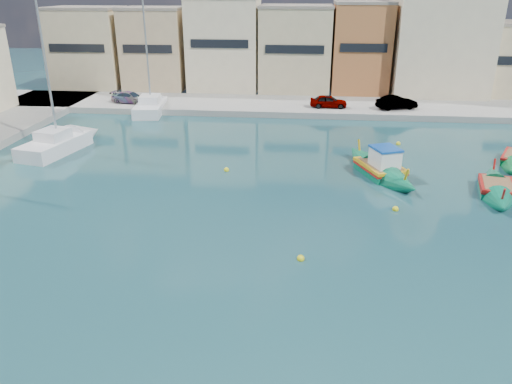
% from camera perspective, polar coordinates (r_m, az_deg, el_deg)
% --- Properties ---
extents(ground, '(160.00, 160.00, 0.00)m').
position_cam_1_polar(ground, '(23.10, 15.91, -9.61)').
color(ground, '#153541').
rests_on(ground, ground).
extents(north_quay, '(80.00, 8.00, 0.60)m').
position_cam_1_polar(north_quay, '(52.75, 10.45, 9.48)').
color(north_quay, gray).
rests_on(north_quay, ground).
extents(north_townhouses, '(83.20, 7.87, 10.19)m').
position_cam_1_polar(north_townhouses, '(60.06, 16.86, 15.04)').
color(north_townhouses, '#CCB98D').
rests_on(north_townhouses, ground).
extents(church_block, '(10.00, 10.00, 19.10)m').
position_cam_1_polar(church_block, '(61.07, 20.34, 17.98)').
color(church_block, beige).
rests_on(church_block, ground).
extents(parked_cars, '(31.19, 2.61, 1.31)m').
position_cam_1_polar(parked_cars, '(50.97, 2.79, 10.43)').
color(parked_cars, '#4C1919').
rests_on(parked_cars, north_quay).
extents(luzzu_blue_cabin, '(5.31, 9.11, 3.17)m').
position_cam_1_polar(luzzu_blue_cabin, '(34.89, 14.00, 2.53)').
color(luzzu_blue_cabin, '#0A704B').
rests_on(luzzu_blue_cabin, ground).
extents(luzzu_green, '(3.57, 7.75, 2.37)m').
position_cam_1_polar(luzzu_green, '(34.28, 25.77, 0.27)').
color(luzzu_green, '#0B7350').
rests_on(luzzu_green, ground).
extents(yacht_north, '(3.56, 9.13, 11.88)m').
position_cam_1_polar(yacht_north, '(53.67, -11.61, 9.80)').
color(yacht_north, white).
rests_on(yacht_north, ground).
extents(yacht_midnorth, '(4.33, 8.98, 12.25)m').
position_cam_1_polar(yacht_midnorth, '(42.73, -20.47, 5.59)').
color(yacht_midnorth, white).
rests_on(yacht_midnorth, ground).
extents(mooring_buoys, '(26.54, 27.47, 0.36)m').
position_cam_1_polar(mooring_buoys, '(28.90, 18.27, -2.92)').
color(mooring_buoys, yellow).
rests_on(mooring_buoys, ground).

